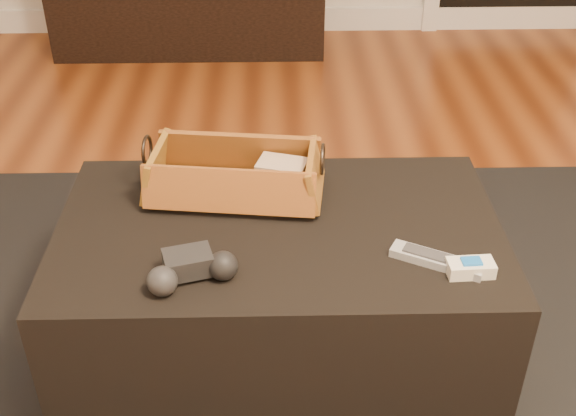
{
  "coord_description": "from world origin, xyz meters",
  "views": [
    {
      "loc": [
        0.0,
        -1.05,
        1.36
      ],
      "look_at": [
        0.03,
        0.26,
        0.49
      ],
      "focal_mm": 45.0,
      "sensor_mm": 36.0,
      "label": 1
    }
  ],
  "objects_px": {
    "wicker_basket": "(235,177)",
    "silver_remote": "(437,260)",
    "cream_gadget": "(470,268)",
    "game_controller": "(191,269)",
    "tv_remote": "(226,188)",
    "ottoman": "(280,297)"
  },
  "relations": [
    {
      "from": "wicker_basket",
      "to": "silver_remote",
      "type": "relative_size",
      "value": 2.26
    },
    {
      "from": "silver_remote",
      "to": "cream_gadget",
      "type": "relative_size",
      "value": 1.98
    },
    {
      "from": "wicker_basket",
      "to": "game_controller",
      "type": "distance_m",
      "value": 0.33
    },
    {
      "from": "tv_remote",
      "to": "silver_remote",
      "type": "relative_size",
      "value": 1.13
    },
    {
      "from": "ottoman",
      "to": "tv_remote",
      "type": "distance_m",
      "value": 0.29
    },
    {
      "from": "ottoman",
      "to": "cream_gadget",
      "type": "bearing_deg",
      "value": -25.03
    },
    {
      "from": "tv_remote",
      "to": "game_controller",
      "type": "height_order",
      "value": "game_controller"
    },
    {
      "from": "ottoman",
      "to": "silver_remote",
      "type": "bearing_deg",
      "value": -24.23
    },
    {
      "from": "tv_remote",
      "to": "wicker_basket",
      "type": "relative_size",
      "value": 0.5
    },
    {
      "from": "wicker_basket",
      "to": "silver_remote",
      "type": "distance_m",
      "value": 0.51
    },
    {
      "from": "wicker_basket",
      "to": "game_controller",
      "type": "bearing_deg",
      "value": -103.17
    },
    {
      "from": "silver_remote",
      "to": "cream_gadget",
      "type": "bearing_deg",
      "value": -29.13
    },
    {
      "from": "game_controller",
      "to": "silver_remote",
      "type": "relative_size",
      "value": 1.01
    },
    {
      "from": "game_controller",
      "to": "cream_gadget",
      "type": "relative_size",
      "value": 2.0
    },
    {
      "from": "cream_gadget",
      "to": "game_controller",
      "type": "bearing_deg",
      "value": -179.0
    },
    {
      "from": "silver_remote",
      "to": "ottoman",
      "type": "bearing_deg",
      "value": 155.77
    },
    {
      "from": "ottoman",
      "to": "cream_gadget",
      "type": "distance_m",
      "value": 0.48
    },
    {
      "from": "tv_remote",
      "to": "game_controller",
      "type": "bearing_deg",
      "value": -98.8
    },
    {
      "from": "game_controller",
      "to": "cream_gadget",
      "type": "distance_m",
      "value": 0.57
    },
    {
      "from": "cream_gadget",
      "to": "tv_remote",
      "type": "bearing_deg",
      "value": 149.51
    },
    {
      "from": "game_controller",
      "to": "wicker_basket",
      "type": "bearing_deg",
      "value": 76.83
    },
    {
      "from": "silver_remote",
      "to": "wicker_basket",
      "type": "bearing_deg",
      "value": 146.8
    }
  ]
}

